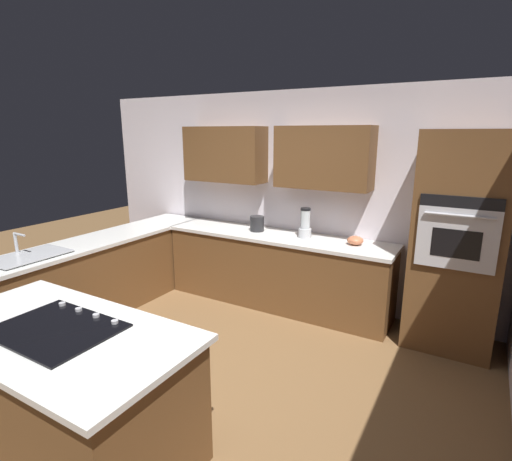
{
  "coord_description": "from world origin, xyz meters",
  "views": [
    {
      "loc": [
        -2.0,
        2.4,
        2.11
      ],
      "look_at": [
        0.06,
        -1.15,
        1.08
      ],
      "focal_mm": 27.66,
      "sensor_mm": 36.0,
      "label": 1
    }
  ],
  "objects_px": {
    "blender": "(305,225)",
    "mixing_bowl": "(355,240)",
    "wall_oven": "(457,243)",
    "cooktop": "(57,329)",
    "sink_unit": "(28,255)",
    "kettle": "(257,224)"
  },
  "relations": [
    {
      "from": "blender",
      "to": "mixing_bowl",
      "type": "height_order",
      "value": "blender"
    },
    {
      "from": "wall_oven",
      "to": "cooktop",
      "type": "xyz_separation_m",
      "value": [
        2.06,
        2.8,
        -0.16
      ]
    },
    {
      "from": "sink_unit",
      "to": "mixing_bowl",
      "type": "distance_m",
      "value": 3.39
    },
    {
      "from": "wall_oven",
      "to": "sink_unit",
      "type": "bearing_deg",
      "value": 28.8
    },
    {
      "from": "sink_unit",
      "to": "cooktop",
      "type": "relative_size",
      "value": 0.92
    },
    {
      "from": "wall_oven",
      "to": "cooktop",
      "type": "height_order",
      "value": "wall_oven"
    },
    {
      "from": "wall_oven",
      "to": "cooktop",
      "type": "distance_m",
      "value": 3.48
    },
    {
      "from": "sink_unit",
      "to": "blender",
      "type": "height_order",
      "value": "blender"
    },
    {
      "from": "wall_oven",
      "to": "blender",
      "type": "distance_m",
      "value": 1.6
    },
    {
      "from": "cooktop",
      "to": "blender",
      "type": "xyz_separation_m",
      "value": [
        -0.46,
        -2.85,
        0.15
      ]
    },
    {
      "from": "wall_oven",
      "to": "sink_unit",
      "type": "relative_size",
      "value": 3.05
    },
    {
      "from": "wall_oven",
      "to": "blender",
      "type": "xyz_separation_m",
      "value": [
        1.6,
        -0.05,
        -0.02
      ]
    },
    {
      "from": "kettle",
      "to": "mixing_bowl",
      "type": "bearing_deg",
      "value": 180.0
    },
    {
      "from": "cooktop",
      "to": "mixing_bowl",
      "type": "height_order",
      "value": "mixing_bowl"
    },
    {
      "from": "sink_unit",
      "to": "cooktop",
      "type": "distance_m",
      "value": 1.79
    },
    {
      "from": "wall_oven",
      "to": "mixing_bowl",
      "type": "distance_m",
      "value": 1.01
    },
    {
      "from": "sink_unit",
      "to": "kettle",
      "type": "distance_m",
      "value": 2.52
    },
    {
      "from": "cooktop",
      "to": "kettle",
      "type": "height_order",
      "value": "kettle"
    },
    {
      "from": "kettle",
      "to": "cooktop",
      "type": "bearing_deg",
      "value": 93.73
    },
    {
      "from": "mixing_bowl",
      "to": "kettle",
      "type": "xyz_separation_m",
      "value": [
        1.25,
        0.0,
        0.05
      ]
    },
    {
      "from": "sink_unit",
      "to": "kettle",
      "type": "xyz_separation_m",
      "value": [
        -1.43,
        -2.07,
        0.08
      ]
    },
    {
      "from": "sink_unit",
      "to": "cooktop",
      "type": "xyz_separation_m",
      "value": [
        -1.61,
        0.78,
        -0.01
      ]
    }
  ]
}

